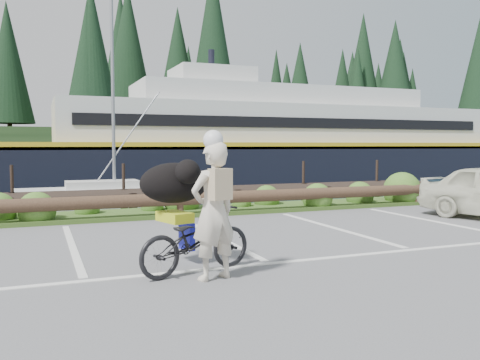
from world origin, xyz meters
The scene contains 7 objects.
ground centered at (0.00, 0.00, 0.00)m, with size 72.00×72.00×0.00m, color #595A5C.
harbor_backdrop centered at (0.39, 78.52, 0.00)m, with size 170.00×160.00×30.00m.
vegetation_strip centered at (0.00, 5.30, 0.05)m, with size 34.00×1.60×0.10m, color #3D5B21.
log_rail centered at (0.00, 4.60, 0.00)m, with size 32.00×0.30×0.60m, color #443021, non-canonical shape.
bicycle centered at (-1.15, -0.52, 0.45)m, with size 0.60×1.72×0.91m, color black.
cyclist centered at (-1.04, -0.90, 0.89)m, with size 0.65×0.43×1.78m, color beige.
dog centered at (-1.31, 0.01, 1.19)m, with size 1.00×0.49×0.58m, color black.
Camera 1 is at (-3.11, -7.03, 1.74)m, focal length 38.00 mm.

